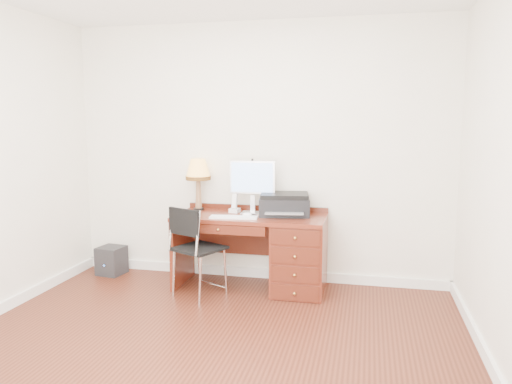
% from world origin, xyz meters
% --- Properties ---
extents(ground, '(4.00, 4.00, 0.00)m').
position_xyz_m(ground, '(0.00, 0.00, 0.00)').
color(ground, '#3C170D').
rests_on(ground, ground).
extents(room_shell, '(4.00, 4.00, 4.00)m').
position_xyz_m(room_shell, '(0.00, 0.63, 0.05)').
color(room_shell, white).
rests_on(room_shell, ground).
extents(desk, '(1.50, 0.67, 0.75)m').
position_xyz_m(desk, '(0.32, 1.40, 0.41)').
color(desk, maroon).
rests_on(desk, ground).
extents(monitor, '(0.47, 0.15, 0.54)m').
position_xyz_m(monitor, '(-0.01, 1.53, 1.09)').
color(monitor, silver).
rests_on(monitor, desk).
extents(keyboard, '(0.47, 0.18, 0.02)m').
position_xyz_m(keyboard, '(-0.12, 1.22, 0.76)').
color(keyboard, white).
rests_on(keyboard, desk).
extents(mouse_pad, '(0.21, 0.21, 0.04)m').
position_xyz_m(mouse_pad, '(-0.01, 1.31, 0.76)').
color(mouse_pad, black).
rests_on(mouse_pad, desk).
extents(printer, '(0.55, 0.46, 0.22)m').
position_xyz_m(printer, '(0.33, 1.50, 0.86)').
color(printer, black).
rests_on(printer, desk).
extents(leg_lamp, '(0.26, 0.26, 0.54)m').
position_xyz_m(leg_lamp, '(-0.61, 1.58, 1.15)').
color(leg_lamp, black).
rests_on(leg_lamp, desk).
extents(phone, '(0.11, 0.11, 0.20)m').
position_xyz_m(phone, '(-0.20, 1.51, 0.81)').
color(phone, white).
rests_on(phone, desk).
extents(pen_cup, '(0.07, 0.07, 0.09)m').
position_xyz_m(pen_cup, '(0.17, 1.51, 0.79)').
color(pen_cup, black).
rests_on(pen_cup, desk).
extents(chair, '(0.55, 0.56, 0.88)m').
position_xyz_m(chair, '(-0.43, 1.01, 0.54)').
color(chair, black).
rests_on(chair, ground).
extents(equipment_box, '(0.30, 0.30, 0.31)m').
position_xyz_m(equipment_box, '(-1.61, 1.50, 0.15)').
color(equipment_box, black).
rests_on(equipment_box, ground).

